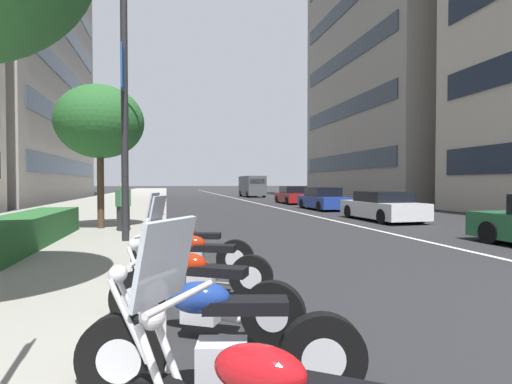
% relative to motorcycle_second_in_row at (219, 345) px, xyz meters
% --- Properties ---
extents(sidewalk_right_plaza, '(160.00, 8.01, 0.15)m').
position_rel_motorcycle_second_in_row_xyz_m(sidewalk_right_plaza, '(28.79, 4.40, -0.35)').
color(sidewalk_right_plaza, gray).
rests_on(sidewalk_right_plaza, ground).
extents(lane_centre_stripe, '(110.00, 0.16, 0.01)m').
position_rel_motorcycle_second_in_row_xyz_m(lane_centre_stripe, '(33.79, -6.77, -0.42)').
color(lane_centre_stripe, silver).
rests_on(lane_centre_stripe, ground).
extents(motorcycle_second_in_row, '(0.72, 2.17, 1.11)m').
position_rel_motorcycle_second_in_row_xyz_m(motorcycle_second_in_row, '(0.00, 0.00, 0.00)').
color(motorcycle_second_in_row, black).
rests_on(motorcycle_second_in_row, ground).
extents(motorcycle_nearest_camera, '(1.18, 2.02, 1.11)m').
position_rel_motorcycle_second_in_row_xyz_m(motorcycle_nearest_camera, '(1.25, 0.05, -0.00)').
color(motorcycle_nearest_camera, black).
rests_on(motorcycle_nearest_camera, ground).
extents(motorcycle_under_tarp, '(0.95, 2.00, 1.47)m').
position_rel_motorcycle_second_in_row_xyz_m(motorcycle_under_tarp, '(2.78, -0.07, 0.01)').
color(motorcycle_under_tarp, black).
rests_on(motorcycle_under_tarp, ground).
extents(motorcycle_mid_row, '(0.82, 2.14, 1.49)m').
position_rel_motorcycle_second_in_row_xyz_m(motorcycle_mid_row, '(3.99, -0.02, 0.02)').
color(motorcycle_mid_row, black).
rests_on(motorcycle_mid_row, ground).
extents(car_mid_block_traffic, '(4.36, 1.96, 1.28)m').
position_rel_motorcycle_second_in_row_xyz_m(car_mid_block_traffic, '(12.43, -8.87, 0.18)').
color(car_mid_block_traffic, silver).
rests_on(car_mid_block_traffic, ground).
extents(car_lead_in_lane, '(4.44, 1.81, 1.38)m').
position_rel_motorcycle_second_in_row_xyz_m(car_lead_in_lane, '(19.47, -9.03, 0.22)').
color(car_lead_in_lane, navy).
rests_on(car_lead_in_lane, ground).
extents(car_following_behind, '(4.72, 1.97, 1.40)m').
position_rel_motorcycle_second_in_row_xyz_m(car_following_behind, '(26.60, -9.43, 0.22)').
color(car_following_behind, maroon).
rests_on(car_following_behind, ground).
extents(delivery_van_ahead, '(5.80, 2.19, 2.45)m').
position_rel_motorcycle_second_in_row_xyz_m(delivery_van_ahead, '(41.80, -9.47, 0.89)').
color(delivery_van_ahead, '#4C5156').
rests_on(delivery_van_ahead, ground).
extents(street_lamp_with_banners, '(1.26, 2.09, 8.73)m').
position_rel_motorcycle_second_in_row_xyz_m(street_lamp_with_banners, '(7.68, 1.17, 4.84)').
color(street_lamp_with_banners, '#232326').
rests_on(street_lamp_with_banners, sidewalk_right_plaza).
extents(clipped_hedge_bed, '(6.12, 1.10, 0.74)m').
position_rel_motorcycle_second_in_row_xyz_m(clipped_hedge_bed, '(7.49, 3.70, 0.09)').
color(clipped_hedge_bed, '#28602D').
rests_on(clipped_hedge_bed, sidewalk_right_plaza).
extents(street_tree_mid_sidewalk, '(2.84, 2.84, 4.75)m').
position_rel_motorcycle_second_in_row_xyz_m(street_tree_mid_sidewalk, '(10.83, 2.52, 3.25)').
color(street_tree_mid_sidewalk, '#473323').
rests_on(street_tree_mid_sidewalk, sidewalk_right_plaza).
extents(pedestrian_on_plaza, '(0.46, 0.47, 1.52)m').
position_rel_motorcycle_second_in_row_xyz_m(pedestrian_on_plaza, '(9.96, 1.72, 0.48)').
color(pedestrian_on_plaza, '#2D2D33').
rests_on(pedestrian_on_plaza, sidewalk_right_plaza).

